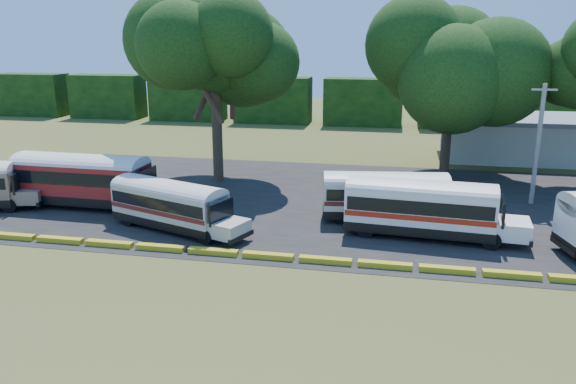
% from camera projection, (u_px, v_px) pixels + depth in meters
% --- Properties ---
extents(ground, '(160.00, 160.00, 0.00)m').
position_uv_depth(ground, '(293.00, 268.00, 27.98)').
color(ground, '#374517').
rests_on(ground, ground).
extents(asphalt_strip, '(64.00, 24.00, 0.02)m').
position_uv_depth(asphalt_strip, '(340.00, 202.00, 39.12)').
color(asphalt_strip, black).
rests_on(asphalt_strip, ground).
extents(curb, '(53.70, 0.45, 0.30)m').
position_uv_depth(curb, '(297.00, 258.00, 28.88)').
color(curb, gold).
rests_on(curb, ground).
extents(terminal_building, '(19.00, 9.00, 4.00)m').
position_uv_depth(terminal_building, '(543.00, 138.00, 52.33)').
color(terminal_building, beige).
rests_on(terminal_building, ground).
extents(treeline_backdrop, '(130.00, 4.00, 6.00)m').
position_uv_depth(treeline_backdrop, '(363.00, 102.00, 72.50)').
color(treeline_backdrop, black).
rests_on(treeline_backdrop, ground).
extents(bus_red, '(11.12, 3.02, 3.63)m').
position_uv_depth(bus_red, '(85.00, 177.00, 37.56)').
color(bus_red, black).
rests_on(bus_red, ground).
extents(bus_cream_west, '(9.27, 5.21, 2.98)m').
position_uv_depth(bus_cream_west, '(171.00, 203.00, 33.17)').
color(bus_cream_west, black).
rests_on(bus_cream_west, ground).
extents(bus_cream_east, '(9.62, 3.64, 3.08)m').
position_uv_depth(bus_cream_east, '(388.00, 194.00, 34.87)').
color(bus_cream_east, black).
rests_on(bus_cream_east, ground).
extents(bus_white_red, '(10.35, 3.35, 3.35)m').
position_uv_depth(bus_white_red, '(424.00, 205.00, 31.91)').
color(bus_white_red, black).
rests_on(bus_white_red, ground).
extents(tree_west, '(10.35, 10.35, 14.58)m').
position_uv_depth(tree_west, '(214.00, 43.00, 42.18)').
color(tree_west, '#37291B').
rests_on(tree_west, ground).
extents(tree_center, '(10.74, 10.74, 13.55)m').
position_uv_depth(tree_center, '(452.00, 57.00, 44.65)').
color(tree_center, '#37291B').
rests_on(tree_center, ground).
extents(utility_pole, '(1.60, 0.30, 8.21)m').
position_uv_depth(utility_pole, '(538.00, 144.00, 37.71)').
color(utility_pole, gray).
rests_on(utility_pole, ground).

